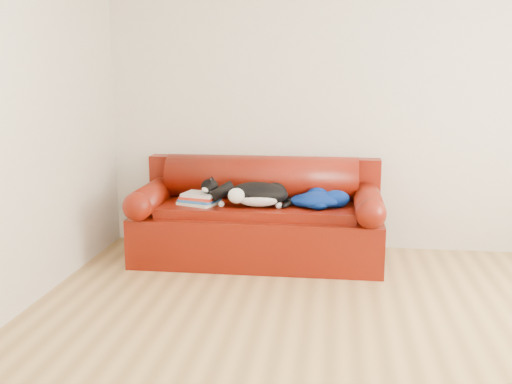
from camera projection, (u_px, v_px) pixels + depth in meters
The scene contains 7 objects.
ground at pixel (356, 338), 3.68m from camera, with size 4.50×4.50×0.00m, color olive.
room_shell at pixel (388, 61), 3.36m from camera, with size 4.52×4.02×2.61m.
sofa_base at pixel (258, 233), 5.19m from camera, with size 2.10×0.90×0.50m.
sofa_back at pixel (262, 193), 5.37m from camera, with size 2.10×1.01×0.88m.
book_stack at pixel (200, 199), 5.09m from camera, with size 0.37×0.33×0.10m.
cat at pixel (257, 195), 4.99m from camera, with size 0.72×0.46×0.26m.
blanket at pixel (319, 199), 5.01m from camera, with size 0.57×0.48×0.15m.
Camera 1 is at (-0.16, -3.49, 1.60)m, focal length 42.00 mm.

